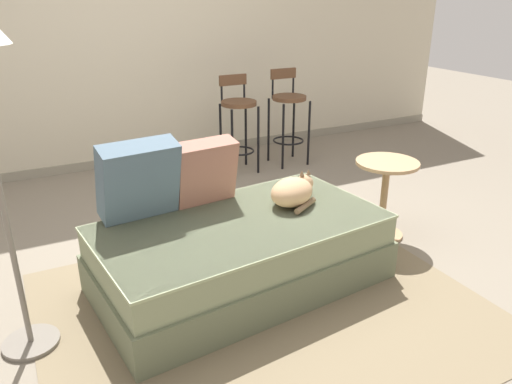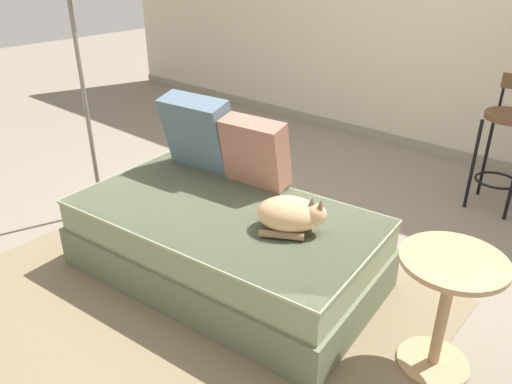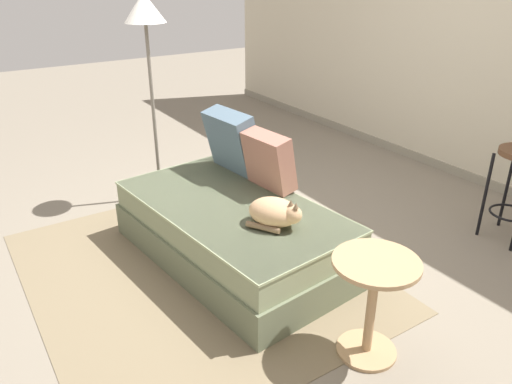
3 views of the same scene
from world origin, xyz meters
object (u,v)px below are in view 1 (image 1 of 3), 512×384
(throw_pillow_middle, at_px, (204,171))
(bar_stool_near_window, at_px, (238,116))
(couch, at_px, (241,252))
(side_table, at_px, (385,188))
(cat, at_px, (293,191))
(bar_stool_by_doorway, at_px, (288,110))
(throw_pillow_corner, at_px, (139,180))

(throw_pillow_middle, relative_size, bar_stool_near_window, 0.44)
(couch, bearing_deg, side_table, 6.03)
(cat, distance_m, bar_stool_by_doorway, 2.09)
(couch, height_order, throw_pillow_corner, throw_pillow_corner)
(bar_stool_near_window, height_order, side_table, bar_stool_near_window)
(couch, distance_m, side_table, 1.21)
(cat, height_order, bar_stool_by_doorway, bar_stool_by_doorway)
(throw_pillow_corner, bearing_deg, side_table, -6.26)
(cat, bearing_deg, side_table, 3.53)
(cat, distance_m, side_table, 0.81)
(couch, distance_m, cat, 0.50)
(cat, xyz_separation_m, bar_stool_near_window, (0.47, 1.82, 0.04))
(throw_pillow_middle, xyz_separation_m, bar_stool_near_window, (0.96, 1.54, -0.08))
(throw_pillow_corner, distance_m, bar_stool_near_window, 2.10)
(throw_pillow_corner, relative_size, cat, 1.20)
(couch, distance_m, throw_pillow_corner, 0.74)
(couch, distance_m, bar_stool_near_window, 2.12)
(bar_stool_near_window, bearing_deg, cat, -104.61)
(couch, xyz_separation_m, bar_stool_near_window, (0.88, 1.90, 0.34))
(bar_stool_near_window, xyz_separation_m, side_table, (0.32, -1.77, -0.18))
(couch, bearing_deg, bar_stool_near_window, 65.22)
(throw_pillow_corner, bearing_deg, throw_pillow_middle, 6.03)
(throw_pillow_middle, bearing_deg, couch, -77.30)
(bar_stool_near_window, bearing_deg, couch, -114.78)
(throw_pillow_corner, xyz_separation_m, bar_stool_near_window, (1.38, 1.58, -0.11))
(couch, relative_size, cat, 4.51)
(bar_stool_by_doorway, bearing_deg, cat, -119.57)
(throw_pillow_middle, bearing_deg, throw_pillow_corner, -173.97)
(cat, bearing_deg, bar_stool_by_doorway, 60.43)
(throw_pillow_corner, xyz_separation_m, bar_stool_by_doorway, (1.94, 1.58, -0.11))
(bar_stool_by_doorway, distance_m, side_table, 1.80)
(bar_stool_by_doorway, bearing_deg, side_table, -97.66)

